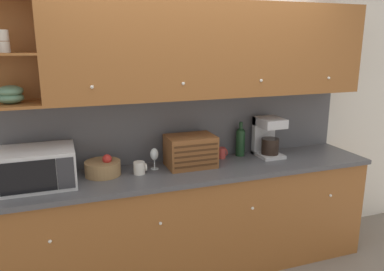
{
  "coord_description": "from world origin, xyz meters",
  "views": [
    {
      "loc": [
        -1.04,
        -3.12,
        2.0
      ],
      "look_at": [
        0.0,
        -0.21,
        1.22
      ],
      "focal_mm": 35.0,
      "sensor_mm": 36.0,
      "label": 1
    }
  ],
  "objects_px": {
    "wine_glass": "(154,155)",
    "wine_bottle": "(240,140)",
    "mug_blue_second": "(140,168)",
    "mug": "(222,153)",
    "bread_box": "(190,151)",
    "microwave": "(38,167)",
    "fruit_basket": "(103,168)",
    "coffee_maker": "(268,136)"
  },
  "relations": [
    {
      "from": "wine_glass",
      "to": "wine_bottle",
      "type": "bearing_deg",
      "value": 7.14
    },
    {
      "from": "mug_blue_second",
      "to": "mug",
      "type": "relative_size",
      "value": 1.07
    },
    {
      "from": "wine_bottle",
      "to": "wine_glass",
      "type": "bearing_deg",
      "value": -172.86
    },
    {
      "from": "bread_box",
      "to": "mug",
      "type": "distance_m",
      "value": 0.38
    },
    {
      "from": "microwave",
      "to": "bread_box",
      "type": "bearing_deg",
      "value": 2.36
    },
    {
      "from": "fruit_basket",
      "to": "wine_bottle",
      "type": "relative_size",
      "value": 0.88
    },
    {
      "from": "coffee_maker",
      "to": "wine_glass",
      "type": "bearing_deg",
      "value": -178.77
    },
    {
      "from": "microwave",
      "to": "fruit_basket",
      "type": "distance_m",
      "value": 0.49
    },
    {
      "from": "wine_bottle",
      "to": "coffee_maker",
      "type": "height_order",
      "value": "coffee_maker"
    },
    {
      "from": "microwave",
      "to": "mug",
      "type": "xyz_separation_m",
      "value": [
        1.56,
        0.17,
        -0.09
      ]
    },
    {
      "from": "wine_bottle",
      "to": "mug_blue_second",
      "type": "bearing_deg",
      "value": -169.58
    },
    {
      "from": "mug_blue_second",
      "to": "coffee_maker",
      "type": "distance_m",
      "value": 1.25
    },
    {
      "from": "fruit_basket",
      "to": "coffee_maker",
      "type": "xyz_separation_m",
      "value": [
        1.52,
        0.03,
        0.13
      ]
    },
    {
      "from": "microwave",
      "to": "coffee_maker",
      "type": "distance_m",
      "value": 2.0
    },
    {
      "from": "bread_box",
      "to": "mug",
      "type": "height_order",
      "value": "bread_box"
    },
    {
      "from": "bread_box",
      "to": "mug",
      "type": "relative_size",
      "value": 4.19
    },
    {
      "from": "coffee_maker",
      "to": "fruit_basket",
      "type": "bearing_deg",
      "value": -178.97
    },
    {
      "from": "fruit_basket",
      "to": "mug",
      "type": "height_order",
      "value": "fruit_basket"
    },
    {
      "from": "wine_glass",
      "to": "mug",
      "type": "xyz_separation_m",
      "value": [
        0.66,
        0.09,
        -0.07
      ]
    },
    {
      "from": "mug",
      "to": "wine_bottle",
      "type": "relative_size",
      "value": 0.3
    },
    {
      "from": "wine_glass",
      "to": "coffee_maker",
      "type": "bearing_deg",
      "value": 1.23
    },
    {
      "from": "wine_bottle",
      "to": "mug",
      "type": "bearing_deg",
      "value": -175.28
    },
    {
      "from": "mug_blue_second",
      "to": "fruit_basket",
      "type": "bearing_deg",
      "value": 165.56
    },
    {
      "from": "mug_blue_second",
      "to": "wine_glass",
      "type": "xyz_separation_m",
      "value": [
        0.14,
        0.08,
        0.07
      ]
    },
    {
      "from": "fruit_basket",
      "to": "wine_bottle",
      "type": "xyz_separation_m",
      "value": [
        1.28,
        0.11,
        0.09
      ]
    },
    {
      "from": "mug",
      "to": "bread_box",
      "type": "bearing_deg",
      "value": -161.02
    },
    {
      "from": "wine_glass",
      "to": "mug_blue_second",
      "type": "bearing_deg",
      "value": -151.82
    },
    {
      "from": "wine_glass",
      "to": "bread_box",
      "type": "xyz_separation_m",
      "value": [
        0.31,
        -0.03,
        0.01
      ]
    },
    {
      "from": "bread_box",
      "to": "wine_bottle",
      "type": "relative_size",
      "value": 1.27
    },
    {
      "from": "mug_blue_second",
      "to": "wine_bottle",
      "type": "xyz_separation_m",
      "value": [
        1.0,
        0.18,
        0.1
      ]
    },
    {
      "from": "mug_blue_second",
      "to": "wine_bottle",
      "type": "relative_size",
      "value": 0.32
    },
    {
      "from": "microwave",
      "to": "mug",
      "type": "height_order",
      "value": "microwave"
    },
    {
      "from": "wine_glass",
      "to": "mug",
      "type": "bearing_deg",
      "value": 7.85
    },
    {
      "from": "mug_blue_second",
      "to": "wine_glass",
      "type": "height_order",
      "value": "wine_glass"
    },
    {
      "from": "coffee_maker",
      "to": "mug_blue_second",
      "type": "bearing_deg",
      "value": -175.38
    },
    {
      "from": "mug_blue_second",
      "to": "coffee_maker",
      "type": "xyz_separation_m",
      "value": [
        1.24,
        0.1,
        0.14
      ]
    },
    {
      "from": "fruit_basket",
      "to": "wine_glass",
      "type": "relative_size",
      "value": 1.56
    },
    {
      "from": "microwave",
      "to": "mug_blue_second",
      "type": "relative_size",
      "value": 5.04
    },
    {
      "from": "fruit_basket",
      "to": "mug",
      "type": "relative_size",
      "value": 2.91
    },
    {
      "from": "bread_box",
      "to": "wine_bottle",
      "type": "height_order",
      "value": "wine_bottle"
    },
    {
      "from": "mug",
      "to": "coffee_maker",
      "type": "distance_m",
      "value": 0.46
    },
    {
      "from": "mug",
      "to": "coffee_maker",
      "type": "relative_size",
      "value": 0.27
    }
  ]
}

